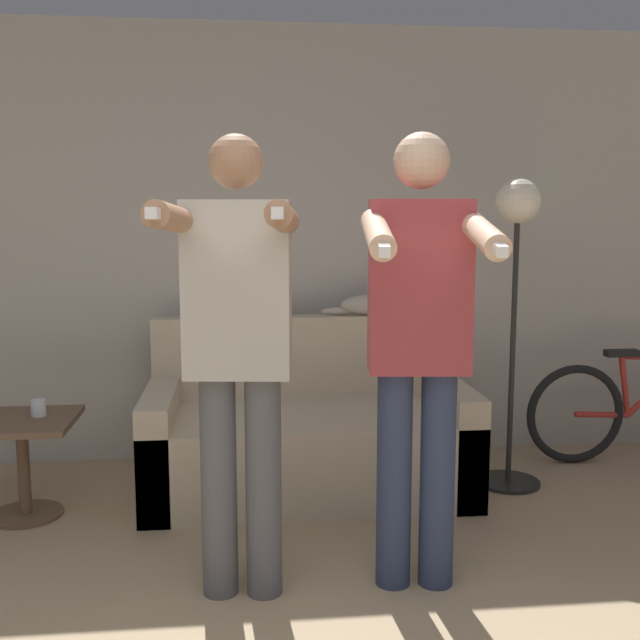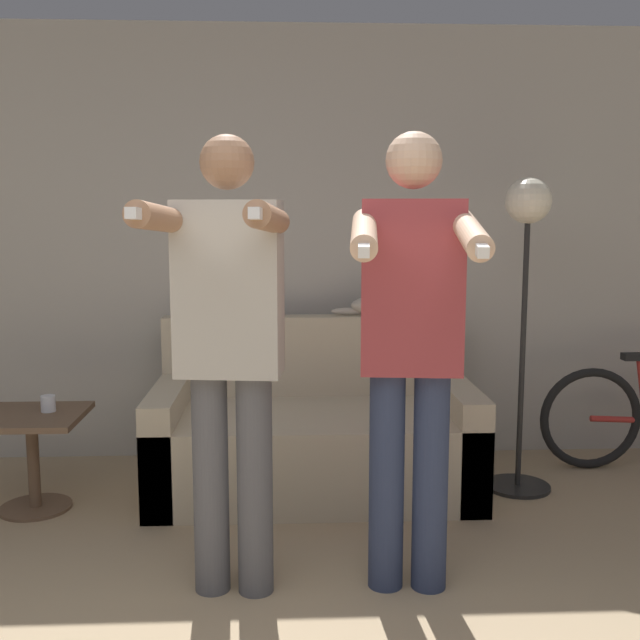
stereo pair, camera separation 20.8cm
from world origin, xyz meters
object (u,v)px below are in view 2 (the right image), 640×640
object	(u,v)px
person_left	(229,338)
side_table	(32,440)
person_right	(411,336)
cat	(388,304)
floor_lamp	(526,255)
couch	(314,436)
cup	(48,404)

from	to	relation	value
person_left	side_table	xyz separation A→B (m)	(-1.07, 0.90, -0.66)
person_right	cat	size ratio (longest dim) A/B	3.41
person_left	person_right	world-z (taller)	person_right
person_left	person_right	size ratio (longest dim) A/B	0.99
cat	floor_lamp	world-z (taller)	floor_lamp
couch	person_right	xyz separation A→B (m)	(0.33, -1.15, 0.74)
couch	floor_lamp	xyz separation A→B (m)	(1.12, -0.07, 0.99)
person_right	floor_lamp	bearing A→B (deg)	59.99
couch	person_left	world-z (taller)	person_left
side_table	cup	xyz separation A→B (m)	(0.07, 0.05, 0.18)
cat	person_right	bearing A→B (deg)	-94.43
cat	person_left	bearing A→B (deg)	-118.49
couch	person_left	distance (m)	1.42
couch	person_left	xyz separation A→B (m)	(-0.37, -1.15, 0.74)
person_left	cup	distance (m)	1.46
person_right	couch	bearing A→B (deg)	112.08
cup	cat	bearing A→B (deg)	16.88
cat	cup	world-z (taller)	cat
person_left	cat	size ratio (longest dim) A/B	3.38
couch	side_table	bearing A→B (deg)	-170.05
cat	floor_lamp	bearing A→B (deg)	-31.79
person_right	floor_lamp	xyz separation A→B (m)	(0.79, 1.08, 0.25)
person_right	cat	xyz separation A→B (m)	(0.12, 1.50, -0.05)
floor_lamp	cat	bearing A→B (deg)	148.21
side_table	cup	distance (m)	0.20
cat	cup	size ratio (longest dim) A/B	6.40
cat	couch	bearing A→B (deg)	-142.55
person_left	floor_lamp	xyz separation A→B (m)	(1.48, 1.08, 0.26)
cup	person_right	bearing A→B (deg)	-29.30
side_table	person_left	bearing A→B (deg)	-40.22
cat	cup	distance (m)	1.94
cup	couch	bearing A→B (deg)	8.62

